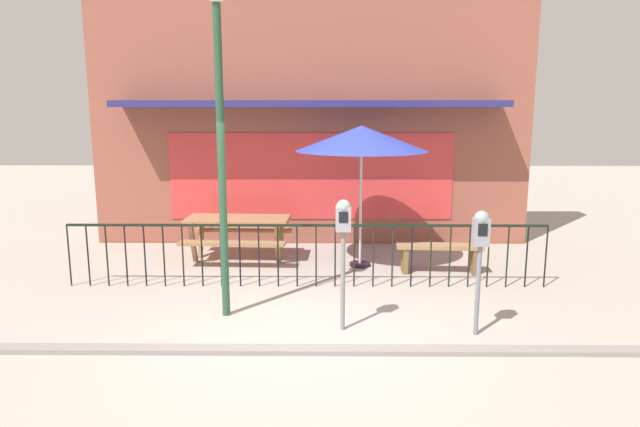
% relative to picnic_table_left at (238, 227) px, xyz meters
% --- Properties ---
extents(ground, '(40.00, 40.00, 0.00)m').
position_rel_picnic_table_left_xyz_m(ground, '(1.26, -3.27, -0.61)').
color(ground, '#A79C91').
extents(pub_storefront, '(8.57, 1.28, 5.82)m').
position_rel_picnic_table_left_xyz_m(pub_storefront, '(1.26, 1.53, 2.28)').
color(pub_storefront, brown).
rests_on(pub_storefront, ground).
extents(patio_fence_front, '(7.23, 0.04, 0.97)m').
position_rel_picnic_table_left_xyz_m(patio_fence_front, '(1.26, -1.49, 0.05)').
color(patio_fence_front, black).
rests_on(patio_fence_front, ground).
extents(picnic_table_left, '(1.86, 1.44, 0.79)m').
position_rel_picnic_table_left_xyz_m(picnic_table_left, '(0.00, 0.00, 0.00)').
color(picnic_table_left, '#A86D48').
rests_on(picnic_table_left, ground).
extents(patio_umbrella, '(2.20, 2.20, 2.39)m').
position_rel_picnic_table_left_xyz_m(patio_umbrella, '(2.14, -0.35, 1.56)').
color(patio_umbrella, black).
rests_on(patio_umbrella, ground).
extents(patio_bench, '(1.42, 0.40, 0.48)m').
position_rel_picnic_table_left_xyz_m(patio_bench, '(3.42, -0.76, -0.26)').
color(patio_bench, '#997249').
rests_on(patio_bench, ground).
extents(parking_meter_near, '(0.18, 0.17, 1.51)m').
position_rel_picnic_table_left_xyz_m(parking_meter_near, '(3.35, -3.31, 0.55)').
color(parking_meter_near, slate).
rests_on(parking_meter_near, ground).
extents(parking_meter_far, '(0.18, 0.17, 1.61)m').
position_rel_picnic_table_left_xyz_m(parking_meter_far, '(1.76, -3.17, 0.64)').
color(parking_meter_far, gray).
rests_on(parking_meter_far, ground).
extents(street_lamp, '(0.28, 0.28, 4.18)m').
position_rel_picnic_table_left_xyz_m(street_lamp, '(0.25, -2.69, 2.09)').
color(street_lamp, '#254B34').
rests_on(street_lamp, ground).
extents(curb_edge, '(12.00, 0.20, 0.11)m').
position_rel_picnic_table_left_xyz_m(curb_edge, '(1.26, -3.83, -0.61)').
color(curb_edge, gray).
rests_on(curb_edge, ground).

